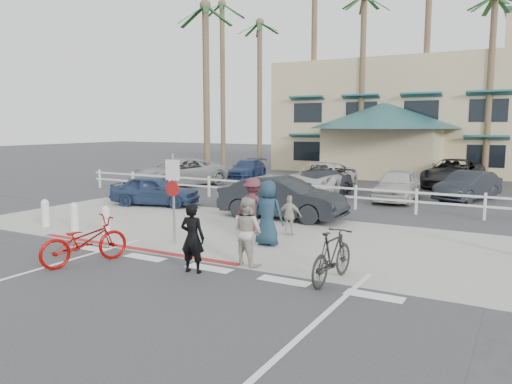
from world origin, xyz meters
The scene contains 35 objects.
ground centered at (0.00, 0.00, 0.00)m, with size 140.00×140.00×0.00m, color #333335.
bike_path centered at (0.00, -2.00, 0.00)m, with size 12.00×16.00×0.01m, color #333335.
sidewalk_plaza centered at (0.00, 4.50, 0.01)m, with size 22.00×7.00×0.01m, color gray.
cross_street centered at (0.00, 8.50, 0.00)m, with size 40.00×5.00×0.01m, color #333335.
parking_lot centered at (0.00, 18.00, 0.00)m, with size 50.00×16.00×0.01m, color #333335.
curb_red centered at (-3.00, 1.20, 0.01)m, with size 7.00×0.25×0.02m, color maroon.
rail_fence centered at (0.50, 10.50, 0.50)m, with size 29.40×0.16×1.00m, color silver, non-canonical shape.
building centered at (2.00, 31.00, 5.65)m, with size 28.00×16.00×11.30m, color #D0BC8E, non-canonical shape.
sign_post centered at (-2.30, 2.20, 1.45)m, with size 0.50×0.10×2.90m, color gray, non-canonical shape.
bollard_0 centered at (-4.80, 2.00, 0.47)m, with size 0.26×0.26×0.95m, color silver, non-canonical shape.
bollard_1 centered at (-6.20, 2.00, 0.47)m, with size 0.26×0.26×0.95m, color silver, non-canonical shape.
bollard_2 centered at (-7.60, 2.00, 0.47)m, with size 0.26×0.26×0.95m, color silver, non-canonical shape.
palm_0 centered at (-16.00, 26.00, 7.50)m, with size 4.00×4.00×15.00m, color #173B1A, non-canonical shape.
palm_1 centered at (-12.00, 25.00, 6.50)m, with size 4.00×4.00×13.00m, color #173B1A, non-canonical shape.
palm_2 centered at (-8.00, 26.00, 8.00)m, with size 4.00×4.00×16.00m, color #173B1A, non-canonical shape.
palm_3 centered at (-4.00, 25.00, 7.00)m, with size 4.00×4.00×14.00m, color #173B1A, non-canonical shape.
palm_4 centered at (0.00, 26.00, 7.50)m, with size 4.00×4.00×15.00m, color #173B1A, non-canonical shape.
palm_5 centered at (4.00, 25.00, 6.50)m, with size 4.00×4.00×13.00m, color #173B1A, non-canonical shape.
palm_10 centered at (-10.00, 15.00, 6.00)m, with size 4.00×4.00×12.00m, color #173B1A, non-canonical shape.
bike_red centered at (-2.92, -0.54, 0.58)m, with size 0.77×2.21×1.16m, color #8C0504.
rider_red centered at (-0.16, 0.18, 0.82)m, with size 0.60×0.39×1.64m, color black.
bike_black centered at (2.92, 1.08, 0.59)m, with size 0.55×1.95×1.17m, color black.
rider_black centered at (0.62, 1.35, 0.85)m, with size 0.82×0.64×1.69m, color #AAA597.
pedestrian_a centered at (-1.03, 4.57, 0.89)m, with size 1.14×0.66×1.77m, color #54242D.
pedestrian_child centered at (0.14, 4.80, 0.63)m, with size 0.74×0.31×1.27m, color #ADAA95.
pedestrian_b centered at (0.13, 3.36, 0.94)m, with size 0.92×0.60×1.88m, color #182E3F.
car_white_sedan centered at (-1.34, 7.28, 0.77)m, with size 1.63×4.68×1.54m, color black.
car_red_compact centered at (-7.42, 7.36, 0.64)m, with size 1.52×3.78×1.29m, color navy.
lot_car_0 centered at (-10.69, 13.13, 0.78)m, with size 2.59×5.61×1.56m, color gray.
lot_car_1 centered at (-2.48, 13.24, 0.63)m, with size 1.77×4.36×1.27m, color #2B2E35.
lot_car_2 centered at (1.29, 13.77, 0.71)m, with size 1.68×4.18×1.43m, color beige.
lot_car_3 centered at (4.08, 15.42, 0.66)m, with size 1.40×4.02×1.33m, color black.
lot_car_4 centered at (-9.43, 18.63, 0.60)m, with size 1.68×4.14×1.20m, color navy.
lot_car_5 centered at (2.80, 20.27, 0.77)m, with size 2.57×5.57×1.55m, color black.
lot_car_6 centered at (-2.67, 14.41, 0.77)m, with size 2.54×5.51×1.53m, color beige.
Camera 1 is at (6.61, -8.95, 3.41)m, focal length 35.00 mm.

